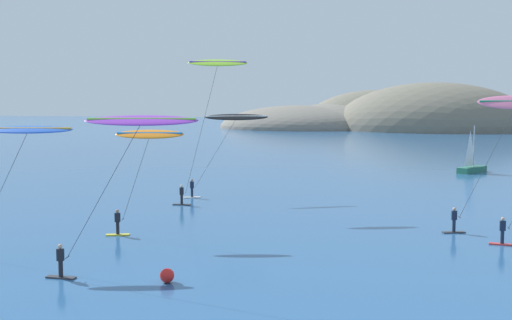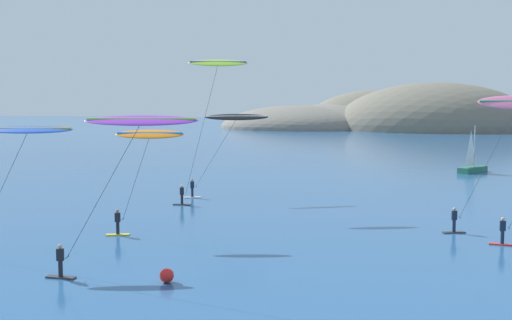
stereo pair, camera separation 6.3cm
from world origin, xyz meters
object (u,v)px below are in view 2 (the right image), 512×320
Objects in this scene: kitesurfer_purple at (135,132)px; kitesurfer_lime at (215,74)px; sailboat_near at (474,167)px; kitesurfer_orange at (146,144)px; kitesurfer_blue at (22,141)px; kitesurfer_pink at (512,112)px; kitesurfer_black at (233,123)px; marker_buoy at (167,276)px.

kitesurfer_purple is 0.66× the size of kitesurfer_lime.
kitesurfer_orange reaches higher than sailboat_near.
sailboat_near is 0.77× the size of kitesurfer_blue.
kitesurfer_purple is 0.89× the size of kitesurfer_pink.
kitesurfer_blue is at bearing -122.57° from kitesurfer_orange.
kitesurfer_black is at bearing 152.15° from kitesurfer_pink.
marker_buoy is at bearing -13.02° from kitesurfer_purple.
kitesurfer_orange is at bearing -93.61° from kitesurfer_lime.
kitesurfer_purple is at bearing -70.46° from kitesurfer_orange.
kitesurfer_orange is at bearing 109.54° from kitesurfer_purple.
kitesurfer_pink is at bearing 41.71° from marker_buoy.
kitesurfer_pink is at bearing -92.47° from sailboat_near.
kitesurfer_orange is 23.82m from kitesurfer_pink.
kitesurfer_lime is 20.92m from kitesurfer_blue.
kitesurfer_pink is 1.20× the size of kitesurfer_black.
sailboat_near is at bearing 51.84° from kitesurfer_lime.
sailboat_near is at bearing 60.30° from kitesurfer_orange.
kitesurfer_orange is 17.60m from kitesurfer_black.
marker_buoy is (-19.48, -53.01, -0.29)m from sailboat_near.
kitesurfer_lime reaches higher than sailboat_near.
kitesurfer_black is 28.51m from marker_buoy.
kitesurfer_purple is (-21.17, -52.62, 6.59)m from sailboat_near.
kitesurfer_black is (1.06, 17.56, 0.69)m from kitesurfer_orange.
kitesurfer_lime is at bearing -92.98° from kitesurfer_black.
kitesurfer_lime is at bearing 75.16° from kitesurfer_blue.
sailboat_near is 57.10m from kitesurfer_purple.
kitesurfer_pink is at bearing 38.45° from kitesurfer_purple.
kitesurfer_black is (5.48, 24.48, 0.16)m from kitesurfer_blue.
sailboat_near is 35.21m from kitesurfer_black.
kitesurfer_purple is 8.28m from kitesurfer_blue.
kitesurfer_blue is at bearing -102.62° from kitesurfer_black.
sailboat_near is at bearing 47.33° from kitesurfer_black.
kitesurfer_black is at bearing 87.02° from kitesurfer_lime.
kitesurfer_purple reaches higher than kitesurfer_orange.
kitesurfer_black reaches higher than sailboat_near.
sailboat_near is 39.80m from kitesurfer_lime.
kitesurfer_lime is 1.34× the size of kitesurfer_pink.
sailboat_near is 0.47× the size of kitesurfer_lime.
marker_buoy is at bearing -17.63° from kitesurfer_blue.
kitesurfer_black is 10.85× the size of marker_buoy.
kitesurfer_pink reaches higher than kitesurfer_orange.
kitesurfer_lime reaches higher than kitesurfer_orange.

